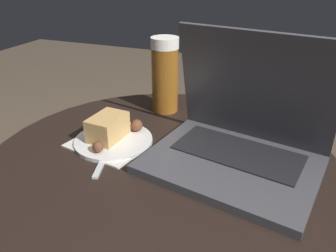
% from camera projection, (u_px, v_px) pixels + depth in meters
% --- Properties ---
extents(table, '(0.76, 0.76, 0.58)m').
position_uv_depth(table, '(162.00, 207.00, 0.77)').
color(table, '#515156').
rests_on(table, ground_plane).
extents(napkin, '(0.19, 0.15, 0.00)m').
position_uv_depth(napkin, '(106.00, 146.00, 0.75)').
color(napkin, silver).
rests_on(napkin, table).
extents(laptop, '(0.38, 0.32, 0.27)m').
position_uv_depth(laptop, '(239.00, 138.00, 0.67)').
color(laptop, '#47474C').
rests_on(laptop, table).
extents(beer_glass, '(0.07, 0.07, 0.20)m').
position_uv_depth(beer_glass, '(165.00, 75.00, 0.88)').
color(beer_glass, brown).
rests_on(beer_glass, table).
extents(snack_plate, '(0.18, 0.18, 0.06)m').
position_uv_depth(snack_plate, '(111.00, 134.00, 0.76)').
color(snack_plate, silver).
rests_on(snack_plate, table).
extents(fork, '(0.07, 0.18, 0.00)m').
position_uv_depth(fork, '(108.00, 149.00, 0.73)').
color(fork, silver).
rests_on(fork, table).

